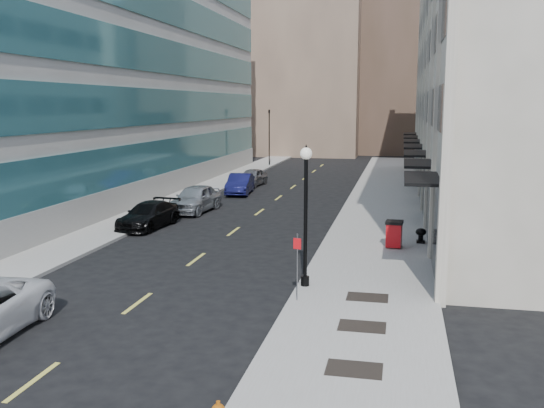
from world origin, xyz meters
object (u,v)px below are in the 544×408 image
at_px(car_black_pickup, 148,215).
at_px(car_blue_sedan, 240,184).
at_px(trash_bin, 394,233).
at_px(urn_planter, 421,234).
at_px(traffic_signal, 269,113).
at_px(lamppost, 306,204).
at_px(sign_post, 297,257).
at_px(car_silver_sedan, 195,199).
at_px(car_grey_sedan, 252,177).

xyz_separation_m(car_black_pickup, car_blue_sedan, (1.60, 13.23, 0.06)).
distance_m(trash_bin, urn_planter, 1.78).
distance_m(car_black_pickup, car_blue_sedan, 13.33).
bearing_deg(traffic_signal, lamppost, -75.99).
height_order(sign_post, urn_planter, sign_post).
distance_m(traffic_signal, car_black_pickup, 34.38).
bearing_deg(lamppost, car_silver_sedan, 122.50).
height_order(car_black_pickup, sign_post, sign_post).
bearing_deg(trash_bin, urn_planter, 50.44).
height_order(car_grey_sedan, urn_planter, car_grey_sedan).
xyz_separation_m(car_blue_sedan, lamppost, (8.50, -22.52, 2.40)).
distance_m(traffic_signal, trash_bin, 39.42).
xyz_separation_m(traffic_signal, urn_planter, (15.10, -35.32, -5.14)).
relative_size(car_blue_sedan, lamppost, 0.90).
relative_size(traffic_signal, car_grey_sedan, 1.68).
height_order(car_blue_sedan, trash_bin, car_blue_sedan).
xyz_separation_m(traffic_signal, car_grey_sedan, (2.05, -16.03, -5.01)).
bearing_deg(urn_planter, lamppost, -118.36).
height_order(car_blue_sedan, lamppost, lamppost).
bearing_deg(car_blue_sedan, urn_planter, -54.82).
bearing_deg(traffic_signal, car_blue_sedan, -83.68).
xyz_separation_m(car_black_pickup, urn_planter, (14.40, -1.32, -0.12)).
bearing_deg(car_silver_sedan, trash_bin, -28.12).
distance_m(lamppost, urn_planter, 9.42).
bearing_deg(sign_post, car_blue_sedan, 122.68).
bearing_deg(car_black_pickup, urn_planter, 0.03).
xyz_separation_m(car_grey_sedan, urn_planter, (13.05, -19.29, -0.13)).
relative_size(car_black_pickup, urn_planter, 6.83).
xyz_separation_m(car_silver_sedan, sign_post, (9.24, -16.23, 0.79)).
height_order(traffic_signal, car_grey_sedan, traffic_signal).
xyz_separation_m(car_black_pickup, sign_post, (10.10, -11.01, 0.94)).
distance_m(car_black_pickup, trash_bin, 13.41).
relative_size(car_grey_sedan, trash_bin, 3.34).
height_order(traffic_signal, car_black_pickup, traffic_signal).
relative_size(car_black_pickup, car_silver_sedan, 0.96).
bearing_deg(traffic_signal, sign_post, -76.51).
height_order(car_blue_sedan, car_grey_sedan, car_blue_sedan).
height_order(car_black_pickup, car_grey_sedan, car_grey_sedan).
xyz_separation_m(car_blue_sedan, trash_bin, (11.56, -15.80, 0.06)).
bearing_deg(traffic_signal, trash_bin, -69.24).
bearing_deg(car_black_pickup, traffic_signal, 96.45).
bearing_deg(traffic_signal, car_grey_sedan, -82.72).
relative_size(traffic_signal, car_blue_sedan, 1.52).
relative_size(traffic_signal, trash_bin, 5.60).
height_order(traffic_signal, lamppost, traffic_signal).
bearing_deg(car_grey_sedan, car_black_pickup, -88.71).
bearing_deg(lamppost, trash_bin, 65.50).
xyz_separation_m(lamppost, urn_planter, (4.30, 7.97, -2.59)).
bearing_deg(car_silver_sedan, car_blue_sedan, 88.92).
distance_m(trash_bin, lamppost, 7.74).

